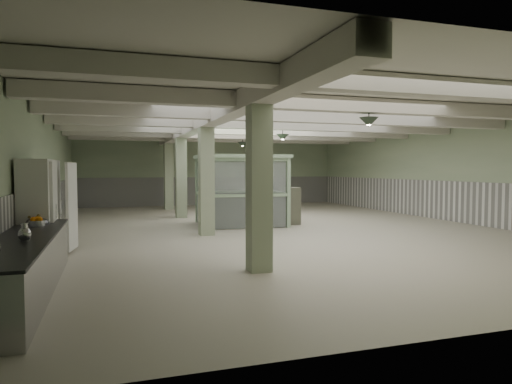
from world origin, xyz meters
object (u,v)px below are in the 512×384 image
object	(u,v)px
walkin_cooler	(42,211)
guard_booth	(240,177)
filing_cabinet	(292,206)
prep_counter	(23,266)

from	to	relation	value
walkin_cooler	guard_booth	distance (m)	7.39
walkin_cooler	guard_booth	bearing A→B (deg)	38.63
walkin_cooler	filing_cabinet	world-z (taller)	walkin_cooler
walkin_cooler	guard_booth	world-z (taller)	guard_booth
prep_counter	walkin_cooler	size ratio (longest dim) A/B	2.22
prep_counter	filing_cabinet	world-z (taller)	filing_cabinet
prep_counter	walkin_cooler	distance (m)	2.93
prep_counter	walkin_cooler	xyz separation A→B (m)	(-0.08, 2.87, 0.61)
prep_counter	walkin_cooler	bearing A→B (deg)	91.67
guard_booth	prep_counter	bearing A→B (deg)	-122.99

